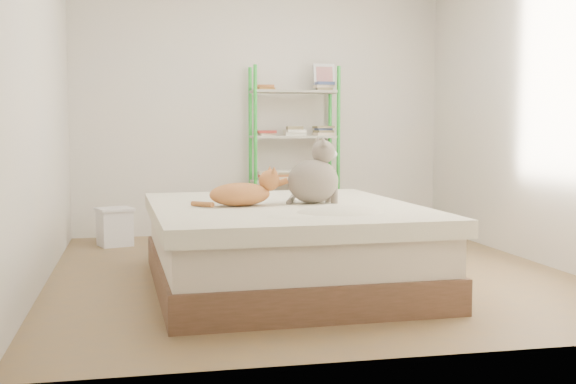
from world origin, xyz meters
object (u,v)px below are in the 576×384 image
object	(u,v)px
orange_cat	(240,191)
bed	(283,245)
grey_cat	(313,171)
shelf_unit	(295,155)
white_bin	(115,227)
cardboard_box	(383,234)

from	to	relation	value
orange_cat	bed	bearing A→B (deg)	0.86
grey_cat	shelf_unit	xyz separation A→B (m)	(0.37, 2.28, 0.03)
orange_cat	grey_cat	bearing A→B (deg)	-1.30
orange_cat	shelf_unit	bearing A→B (deg)	60.44
bed	orange_cat	bearing A→B (deg)	-172.12
grey_cat	white_bin	xyz separation A→B (m)	(-1.40, 1.95, -0.60)
orange_cat	shelf_unit	distance (m)	2.52
shelf_unit	white_bin	bearing A→B (deg)	-169.34
grey_cat	cardboard_box	size ratio (longest dim) A/B	0.76
bed	shelf_unit	size ratio (longest dim) A/B	1.30
orange_cat	grey_cat	world-z (taller)	grey_cat
grey_cat	cardboard_box	bearing A→B (deg)	-48.91
orange_cat	white_bin	distance (m)	2.25
shelf_unit	cardboard_box	size ratio (longest dim) A/B	2.97
orange_cat	cardboard_box	xyz separation A→B (m)	(1.43, 1.18, -0.50)
bed	white_bin	world-z (taller)	bed
bed	grey_cat	world-z (taller)	grey_cat
shelf_unit	white_bin	world-z (taller)	shelf_unit
grey_cat	white_bin	size ratio (longest dim) A/B	1.16
cardboard_box	white_bin	distance (m)	2.46
orange_cat	shelf_unit	size ratio (longest dim) A/B	0.28
cardboard_box	shelf_unit	bearing A→B (deg)	138.37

